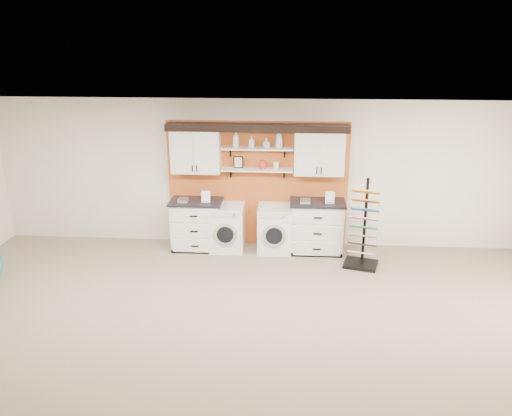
# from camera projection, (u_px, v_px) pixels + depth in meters

# --- Properties ---
(floor) EXTENTS (10.00, 10.00, 0.00)m
(floor) POSITION_uv_depth(u_px,v_px,m) (236.00, 368.00, 6.12)
(floor) COLOR #89715C
(floor) RESTS_ON ground
(ceiling) EXTENTS (10.00, 10.00, 0.00)m
(ceiling) POSITION_uv_depth(u_px,v_px,m) (233.00, 143.00, 5.21)
(ceiling) COLOR white
(ceiling) RESTS_ON wall_back
(wall_back) EXTENTS (10.00, 0.00, 10.00)m
(wall_back) POSITION_uv_depth(u_px,v_px,m) (258.00, 174.00, 9.44)
(wall_back) COLOR beige
(wall_back) RESTS_ON floor
(accent_panel) EXTENTS (3.40, 0.07, 2.40)m
(accent_panel) POSITION_uv_depth(u_px,v_px,m) (258.00, 184.00, 9.47)
(accent_panel) COLOR #B8521F
(accent_panel) RESTS_ON wall_back
(upper_cabinet_left) EXTENTS (0.90, 0.35, 0.84)m
(upper_cabinet_left) POSITION_uv_depth(u_px,v_px,m) (196.00, 150.00, 9.16)
(upper_cabinet_left) COLOR white
(upper_cabinet_left) RESTS_ON wall_back
(upper_cabinet_right) EXTENTS (0.90, 0.35, 0.84)m
(upper_cabinet_right) POSITION_uv_depth(u_px,v_px,m) (319.00, 152.00, 9.02)
(upper_cabinet_right) COLOR white
(upper_cabinet_right) RESTS_ON wall_back
(shelf_lower) EXTENTS (1.32, 0.28, 0.03)m
(shelf_lower) POSITION_uv_depth(u_px,v_px,m) (257.00, 170.00, 9.21)
(shelf_lower) COLOR white
(shelf_lower) RESTS_ON wall_back
(shelf_upper) EXTENTS (1.32, 0.28, 0.03)m
(shelf_upper) POSITION_uv_depth(u_px,v_px,m) (257.00, 148.00, 9.08)
(shelf_upper) COLOR white
(shelf_upper) RESTS_ON wall_back
(crown_molding) EXTENTS (3.30, 0.41, 0.13)m
(crown_molding) POSITION_uv_depth(u_px,v_px,m) (257.00, 126.00, 8.96)
(crown_molding) COLOR black
(crown_molding) RESTS_ON wall_back
(picture_frame) EXTENTS (0.18, 0.02, 0.22)m
(picture_frame) POSITION_uv_depth(u_px,v_px,m) (238.00, 162.00, 9.24)
(picture_frame) COLOR black
(picture_frame) RESTS_ON shelf_lower
(canister_red) EXTENTS (0.11, 0.11, 0.16)m
(canister_red) POSITION_uv_depth(u_px,v_px,m) (262.00, 165.00, 9.17)
(canister_red) COLOR red
(canister_red) RESTS_ON shelf_lower
(canister_cream) EXTENTS (0.10, 0.10, 0.14)m
(canister_cream) POSITION_uv_depth(u_px,v_px,m) (276.00, 166.00, 9.16)
(canister_cream) COLOR silver
(canister_cream) RESTS_ON shelf_lower
(base_cabinet_left) EXTENTS (0.98, 0.66, 0.96)m
(base_cabinet_left) POSITION_uv_depth(u_px,v_px,m) (197.00, 224.00, 9.47)
(base_cabinet_left) COLOR white
(base_cabinet_left) RESTS_ON floor
(base_cabinet_right) EXTENTS (1.01, 0.66, 0.99)m
(base_cabinet_right) POSITION_uv_depth(u_px,v_px,m) (317.00, 227.00, 9.32)
(base_cabinet_right) COLOR white
(base_cabinet_right) RESTS_ON floor
(washer) EXTENTS (0.62, 0.71, 0.87)m
(washer) POSITION_uv_depth(u_px,v_px,m) (227.00, 227.00, 9.45)
(washer) COLOR white
(washer) RESTS_ON floor
(dryer) EXTENTS (0.62, 0.71, 0.87)m
(dryer) POSITION_uv_depth(u_px,v_px,m) (275.00, 228.00, 9.39)
(dryer) COLOR white
(dryer) RESTS_ON floor
(sample_rack) EXTENTS (0.68, 0.61, 1.57)m
(sample_rack) POSITION_uv_depth(u_px,v_px,m) (363.00, 239.00, 8.73)
(sample_rack) COLOR black
(sample_rack) RESTS_ON floor
(soap_bottle_a) EXTENTS (0.16, 0.16, 0.30)m
(soap_bottle_a) POSITION_uv_depth(u_px,v_px,m) (236.00, 139.00, 9.05)
(soap_bottle_a) COLOR silver
(soap_bottle_a) RESTS_ON shelf_upper
(soap_bottle_b) EXTENTS (0.10, 0.11, 0.21)m
(soap_bottle_b) POSITION_uv_depth(u_px,v_px,m) (252.00, 142.00, 9.05)
(soap_bottle_b) COLOR silver
(soap_bottle_b) RESTS_ON shelf_upper
(soap_bottle_c) EXTENTS (0.14, 0.14, 0.17)m
(soap_bottle_c) POSITION_uv_depth(u_px,v_px,m) (266.00, 143.00, 9.04)
(soap_bottle_c) COLOR silver
(soap_bottle_c) RESTS_ON shelf_upper
(soap_bottle_d) EXTENTS (0.18, 0.18, 0.33)m
(soap_bottle_d) POSITION_uv_depth(u_px,v_px,m) (279.00, 139.00, 8.99)
(soap_bottle_d) COLOR silver
(soap_bottle_d) RESTS_ON shelf_upper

